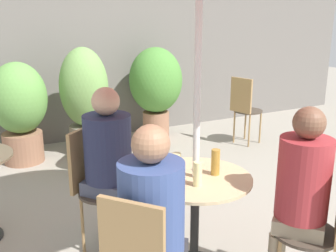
{
  "coord_description": "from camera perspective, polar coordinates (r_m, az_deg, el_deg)",
  "views": [
    {
      "loc": [
        -1.37,
        -2.02,
        1.75
      ],
      "look_at": [
        -0.1,
        0.44,
        0.96
      ],
      "focal_mm": 42.0,
      "sensor_mm": 36.0,
      "label": 1
    }
  ],
  "objects": [
    {
      "name": "beer_glass_1",
      "position": [
        2.48,
        4.32,
        -6.94
      ],
      "size": [
        0.06,
        0.06,
        0.16
      ],
      "color": "beige",
      "rests_on": "cafe_table_near"
    },
    {
      "name": "beer_glass_0",
      "position": [
        2.66,
        1.25,
        -5.43
      ],
      "size": [
        0.06,
        0.06,
        0.14
      ],
      "color": "beige",
      "rests_on": "cafe_table_near"
    },
    {
      "name": "beer_glass_2",
      "position": [
        2.65,
        6.91,
        -5.23
      ],
      "size": [
        0.06,
        0.06,
        0.18
      ],
      "color": "#B28433",
      "rests_on": "cafe_table_near"
    },
    {
      "name": "bistro_chair_3",
      "position": [
        4.49,
        -9.56,
        0.34
      ],
      "size": [
        0.45,
        0.45,
        0.94
      ],
      "rotation": [
        0.0,
        0.0,
        4.08
      ],
      "color": "#42382D",
      "rests_on": "ground_plane"
    },
    {
      "name": "seated_person_2",
      "position": [
        2.5,
        18.64,
        -8.53
      ],
      "size": [
        0.39,
        0.4,
        1.25
      ],
      "rotation": [
        0.0,
        0.0,
        3.83
      ],
      "color": "gray",
      "rests_on": "ground_plane"
    },
    {
      "name": "storefront_wall",
      "position": [
        5.64,
        -13.59,
        12.88
      ],
      "size": [
        10.0,
        0.06,
        3.0
      ],
      "color": "slate",
      "rests_on": "ground_plane"
    },
    {
      "name": "bistro_chair_4",
      "position": [
        5.47,
        11.02,
        3.05
      ],
      "size": [
        0.43,
        0.41,
        0.94
      ],
      "rotation": [
        0.0,
        0.0,
        1.84
      ],
      "color": "#42382D",
      "rests_on": "ground_plane"
    },
    {
      "name": "potted_plant_0",
      "position": [
        5.0,
        -20.77,
        2.57
      ],
      "size": [
        0.67,
        0.67,
        1.23
      ],
      "color": "#93664C",
      "rests_on": "ground_plane"
    },
    {
      "name": "bistro_chair_0",
      "position": [
        3.03,
        -10.72,
        -7.4
      ],
      "size": [
        0.45,
        0.45,
        0.94
      ],
      "rotation": [
        0.0,
        0.0,
        0.69
      ],
      "color": "#42382D",
      "rests_on": "ground_plane"
    },
    {
      "name": "cafe_table_near",
      "position": [
        2.71,
        3.96,
        -10.69
      ],
      "size": [
        0.75,
        0.75,
        0.71
      ],
      "color": "black",
      "rests_on": "ground_plane"
    },
    {
      "name": "potted_plant_1",
      "position": [
        5.1,
        -12.04,
        4.34
      ],
      "size": [
        0.61,
        0.61,
        1.37
      ],
      "color": "slate",
      "rests_on": "ground_plane"
    },
    {
      "name": "bistro_chair_2",
      "position": [
        2.58,
        21.61,
        -12.66
      ],
      "size": [
        0.45,
        0.45,
        0.94
      ],
      "rotation": [
        0.0,
        0.0,
        -2.45
      ],
      "color": "#42382D",
      "rests_on": "ground_plane"
    },
    {
      "name": "potted_plant_2",
      "position": [
        5.61,
        -1.8,
        6.01
      ],
      "size": [
        0.76,
        0.76,
        1.32
      ],
      "color": "#93664C",
      "rests_on": "ground_plane"
    },
    {
      "name": "seated_person_0",
      "position": [
        2.89,
        -8.45,
        -4.5
      ],
      "size": [
        0.43,
        0.44,
        1.27
      ],
      "rotation": [
        0.0,
        0.0,
        0.69
      ],
      "color": "#42475B",
      "rests_on": "ground_plane"
    },
    {
      "name": "seated_person_1",
      "position": [
        2.07,
        -2.21,
        -13.21
      ],
      "size": [
        0.43,
        0.43,
        1.24
      ],
      "rotation": [
        0.0,
        0.0,
        2.26
      ],
      "color": "#2D2D33",
      "rests_on": "ground_plane"
    }
  ]
}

